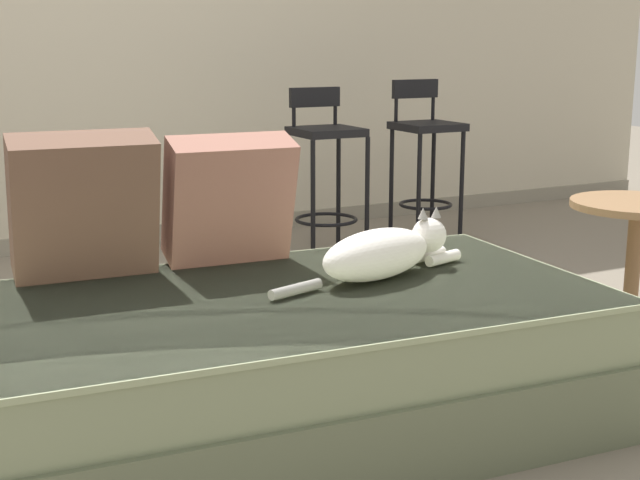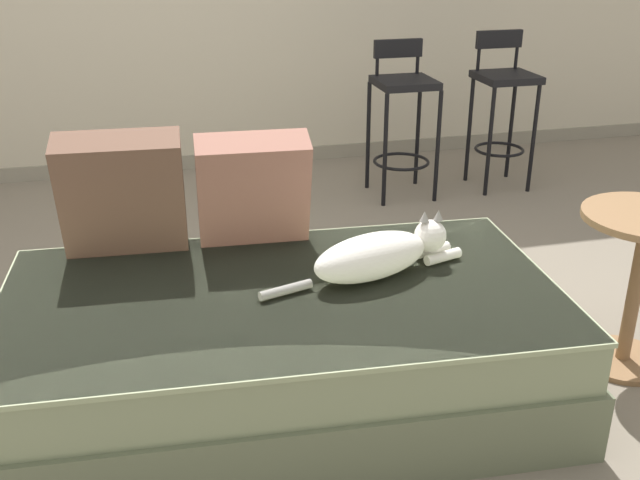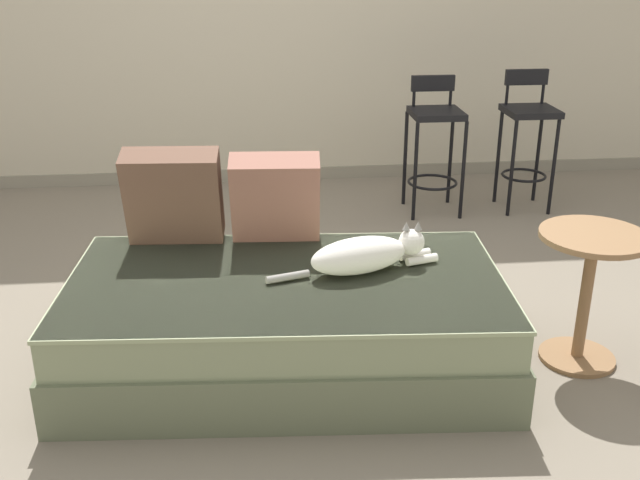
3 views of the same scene
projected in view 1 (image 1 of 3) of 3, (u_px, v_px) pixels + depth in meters
ground_plane at (239, 382)px, 2.95m from camera, size 16.00×16.00×0.00m
wall_back_panel at (71, 2)px, 4.62m from camera, size 8.00×0.10×2.60m
wall_baseboard_trim at (87, 239)px, 4.85m from camera, size 8.00×0.02×0.09m
couch at (289, 360)px, 2.56m from camera, size 1.86×1.10×0.41m
throw_pillow_corner at (84, 206)px, 2.63m from camera, size 0.43×0.27×0.44m
throw_pillow_middle at (229, 200)px, 2.80m from camera, size 0.41×0.27×0.42m
cat at (384, 252)px, 2.68m from camera, size 0.74×0.29×0.19m
bar_stool_near_window at (325, 159)px, 4.55m from camera, size 0.33×0.33×0.87m
bar_stool_by_doorway at (425, 148)px, 4.82m from camera, size 0.32×0.32×0.90m
side_table at (633, 261)px, 3.00m from camera, size 0.44×0.44×0.58m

